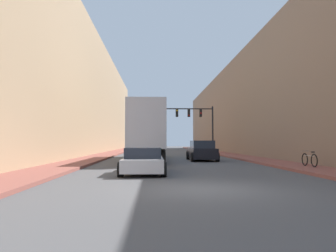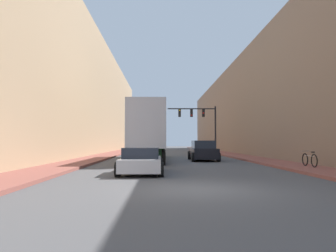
{
  "view_description": "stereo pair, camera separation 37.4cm",
  "coord_description": "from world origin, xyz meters",
  "px_view_note": "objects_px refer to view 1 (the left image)",
  "views": [
    {
      "loc": [
        -1.47,
        -10.44,
        1.52
      ],
      "look_at": [
        -0.6,
        10.51,
        2.53
      ],
      "focal_mm": 35.0,
      "sensor_mm": 36.0,
      "label": 1
    },
    {
      "loc": [
        -1.1,
        -10.45,
        1.52
      ],
      "look_at": [
        -0.6,
        10.51,
        2.53
      ],
      "focal_mm": 35.0,
      "sensor_mm": 36.0,
      "label": 2
    }
  ],
  "objects_px": {
    "sedan_car": "(143,161)",
    "suv_car": "(202,151)",
    "traffic_signal_gantry": "(199,120)",
    "parked_bicycle": "(309,160)",
    "semi_truck": "(148,131)"
  },
  "relations": [
    {
      "from": "traffic_signal_gantry",
      "to": "parked_bicycle",
      "type": "bearing_deg",
      "value": -80.85
    },
    {
      "from": "suv_car",
      "to": "parked_bicycle",
      "type": "height_order",
      "value": "suv_car"
    },
    {
      "from": "parked_bicycle",
      "to": "suv_car",
      "type": "bearing_deg",
      "value": 118.98
    },
    {
      "from": "traffic_signal_gantry",
      "to": "semi_truck",
      "type": "bearing_deg",
      "value": -117.07
    },
    {
      "from": "suv_car",
      "to": "parked_bicycle",
      "type": "relative_size",
      "value": 2.57
    },
    {
      "from": "semi_truck",
      "to": "sedan_car",
      "type": "xyz_separation_m",
      "value": [
        0.0,
        -11.09,
        -1.78
      ]
    },
    {
      "from": "sedan_car",
      "to": "traffic_signal_gantry",
      "type": "xyz_separation_m",
      "value": [
        5.8,
        22.44,
        3.46
      ]
    },
    {
      "from": "sedan_car",
      "to": "traffic_signal_gantry",
      "type": "height_order",
      "value": "traffic_signal_gantry"
    },
    {
      "from": "sedan_car",
      "to": "suv_car",
      "type": "height_order",
      "value": "suv_car"
    },
    {
      "from": "semi_truck",
      "to": "suv_car",
      "type": "xyz_separation_m",
      "value": [
        4.35,
        -0.5,
        -1.62
      ]
    },
    {
      "from": "sedan_car",
      "to": "parked_bicycle",
      "type": "xyz_separation_m",
      "value": [
        9.08,
        2.04,
        -0.07
      ]
    },
    {
      "from": "sedan_car",
      "to": "suv_car",
      "type": "xyz_separation_m",
      "value": [
        4.35,
        10.59,
        0.16
      ]
    },
    {
      "from": "sedan_car",
      "to": "suv_car",
      "type": "bearing_deg",
      "value": 67.67
    },
    {
      "from": "traffic_signal_gantry",
      "to": "sedan_car",
      "type": "bearing_deg",
      "value": -104.48
    },
    {
      "from": "suv_car",
      "to": "parked_bicycle",
      "type": "bearing_deg",
      "value": -61.02
    }
  ]
}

